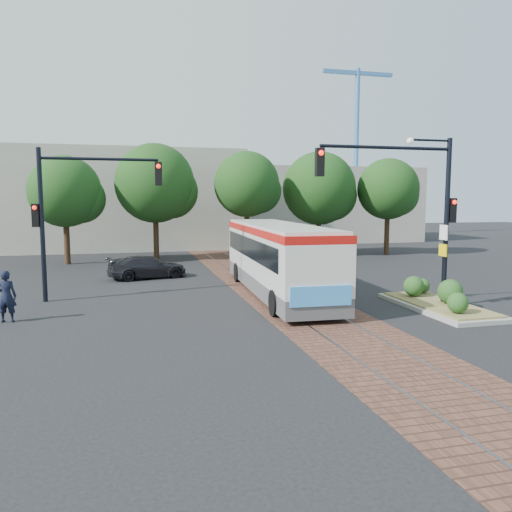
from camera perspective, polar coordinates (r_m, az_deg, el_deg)
The scene contains 11 objects.
ground at distance 18.39m, azimuth 5.84°, elevation -6.16°, with size 120.00×120.00×0.00m, color black.
trackbed at distance 22.11m, azimuth 2.28°, elevation -3.97°, with size 3.60×40.00×0.02m.
tree_row at distance 34.09m, azimuth -1.72°, elevation 7.87°, with size 26.40×5.60×7.67m.
warehouses at distance 45.94m, azimuth -7.21°, elevation 6.16°, with size 40.00×13.00×8.00m.
crane at distance 56.73m, azimuth 11.42°, elevation 13.29°, with size 8.00×0.50×18.00m.
city_bus at distance 21.15m, azimuth 2.43°, elevation 0.09°, with size 2.83×11.25×2.99m.
traffic_island at distance 19.73m, azimuth 20.09°, elevation -4.68°, with size 2.20×5.20×1.13m.
signal_pole_main at distance 18.93m, azimuth 17.98°, elevation 6.60°, with size 5.49×0.46×6.00m.
signal_pole_left at distance 20.95m, azimuth -20.30°, elevation 5.67°, with size 4.99×0.34×6.00m.
officer at distance 18.29m, azimuth -26.64°, elevation -4.14°, with size 0.63×0.41×1.72m, color black.
parked_car at distance 26.11m, azimuth -12.31°, elevation -1.24°, with size 1.62×3.98×1.16m, color black.
Camera 1 is at (-6.20, -16.84, 4.00)m, focal length 35.00 mm.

